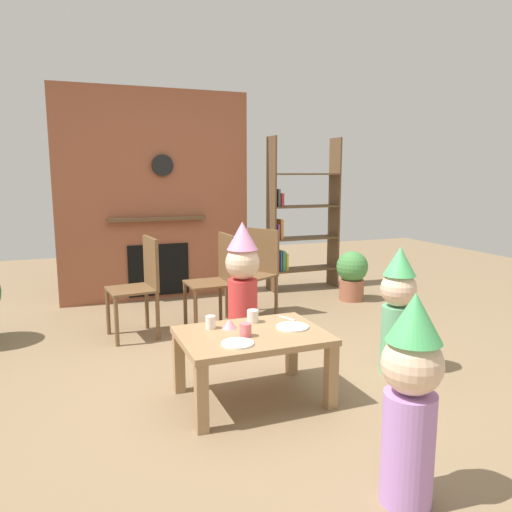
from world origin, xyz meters
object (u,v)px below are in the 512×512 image
coffee_table (252,344)px  dining_chair_left (141,281)px  paper_cup_near_right (210,322)px  child_by_the_chairs (243,280)px  paper_plate_rear (292,327)px  paper_cup_center (246,330)px  dining_chair_middle (218,275)px  child_in_pink (398,307)px  child_with_cone_hat (411,395)px  bookshelf (299,222)px  paper_plate_front (238,343)px  paper_cup_near_left (253,316)px  birthday_cake_slice (230,324)px  potted_plant_tall (352,273)px  dining_chair_right (257,267)px

coffee_table → dining_chair_left: bearing=106.4°
paper_cup_near_right → child_by_the_chairs: bearing=58.0°
paper_plate_rear → child_by_the_chairs: size_ratio=0.20×
paper_cup_center → dining_chair_middle: (0.31, 1.61, 0.02)m
child_by_the_chairs → dining_chair_left: child_by_the_chairs is taller
coffee_table → child_in_pink: (1.15, 0.03, 0.12)m
paper_plate_rear → dining_chair_left: size_ratio=0.24×
coffee_table → child_with_cone_hat: child_with_cone_hat is taller
paper_cup_near_right → child_with_cone_hat: size_ratio=0.09×
bookshelf → paper_plate_front: (-1.84, -2.91, -0.40)m
paper_cup_near_left → paper_plate_rear: 0.29m
bookshelf → paper_cup_center: bearing=-122.0°
bookshelf → dining_chair_left: bookshelf is taller
bookshelf → child_in_pink: 2.78m
paper_cup_near_left → birthday_cake_slice: bearing=-160.3°
bookshelf → coffee_table: (-1.68, -2.74, -0.48)m
bookshelf → birthday_cake_slice: size_ratio=19.00×
paper_cup_center → birthday_cake_slice: paper_cup_center is taller
paper_plate_front → dining_chair_middle: dining_chair_middle is taller
child_in_pink → potted_plant_tall: bearing=-115.0°
coffee_table → child_by_the_chairs: child_by_the_chairs is taller
paper_plate_front → paper_plate_rear: size_ratio=0.91×
paper_cup_near_right → paper_cup_near_left: bearing=5.0°
paper_plate_rear → dining_chair_middle: size_ratio=0.24×
paper_cup_center → paper_plate_front: paper_cup_center is taller
paper_cup_center → paper_plate_front: (-0.09, -0.12, -0.04)m
birthday_cake_slice → dining_chair_middle: bearing=76.1°
birthday_cake_slice → paper_plate_front: bearing=-99.8°
paper_cup_center → dining_chair_left: size_ratio=0.09×
paper_cup_center → dining_chair_left: dining_chair_left is taller
child_by_the_chairs → dining_chair_middle: (-0.07, 0.51, -0.05)m
paper_cup_near_right → dining_chair_right: 1.87m
paper_cup_near_right → child_by_the_chairs: (0.53, 0.85, 0.07)m
paper_cup_center → dining_chair_right: bearing=66.3°
paper_cup_near_right → paper_cup_center: (0.16, -0.24, -0.00)m
paper_plate_front → paper_plate_rear: (0.45, 0.17, 0.00)m
paper_cup_center → dining_chair_right: size_ratio=0.09×
paper_cup_near_right → paper_plate_front: bearing=-79.7°
child_in_pink → paper_plate_rear: bearing=0.3°
paper_plate_front → paper_cup_near_right: bearing=100.3°
coffee_table → paper_cup_near_left: 0.26m
child_with_cone_hat → dining_chair_middle: size_ratio=1.08×
birthday_cake_slice → child_with_cone_hat: 1.41m
potted_plant_tall → child_in_pink: bearing=-113.5°
paper_plate_front → birthday_cake_slice: birthday_cake_slice is taller
bookshelf → birthday_cake_slice: (-1.78, -2.59, -0.37)m
bookshelf → dining_chair_right: size_ratio=2.11×
paper_cup_center → coffee_table: bearing=38.8°
coffee_table → paper_plate_rear: 0.30m
paper_cup_near_right → child_in_pink: child_in_pink is taller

